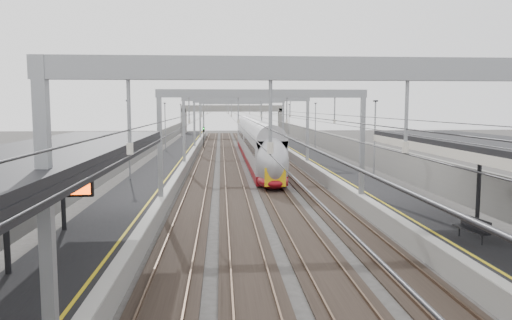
{
  "coord_description": "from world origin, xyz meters",
  "views": [
    {
      "loc": [
        -2.56,
        -8.72,
        6.53
      ],
      "look_at": [
        0.0,
        27.76,
        2.63
      ],
      "focal_mm": 35.0,
      "sensor_mm": 36.0,
      "label": 1
    }
  ],
  "objects": [
    {
      "name": "bench",
      "position": [
        7.87,
        10.89,
        1.58
      ],
      "size": [
        0.8,
        1.91,
        0.96
      ],
      "color": "black",
      "rests_on": "platform_right"
    },
    {
      "name": "overhead_line",
      "position": [
        0.0,
        51.62,
        6.14
      ],
      "size": [
        13.0,
        140.0,
        6.6
      ],
      "color": "gray",
      "rests_on": "platform_left"
    },
    {
      "name": "train",
      "position": [
        1.5,
        50.1,
        2.0
      ],
      "size": [
        2.57,
        46.77,
        4.06
      ],
      "color": "maroon",
      "rests_on": "ground"
    },
    {
      "name": "platform_left",
      "position": [
        -8.0,
        45.0,
        0.5
      ],
      "size": [
        4.0,
        120.0,
        1.0
      ],
      "primitive_type": "cube",
      "color": "black",
      "rests_on": "ground"
    },
    {
      "name": "signal_red_near",
      "position": [
        3.2,
        62.59,
        2.42
      ],
      "size": [
        0.32,
        0.32,
        3.48
      ],
      "color": "black",
      "rests_on": "ground"
    },
    {
      "name": "overbridge",
      "position": [
        0.0,
        100.0,
        5.31
      ],
      "size": [
        22.0,
        2.2,
        6.9
      ],
      "color": "gray",
      "rests_on": "ground"
    },
    {
      "name": "signal_green",
      "position": [
        -5.2,
        67.79,
        2.42
      ],
      "size": [
        0.32,
        0.32,
        3.48
      ],
      "color": "black",
      "rests_on": "ground"
    },
    {
      "name": "tracks",
      "position": [
        0.0,
        45.0,
        0.05
      ],
      "size": [
        11.4,
        140.0,
        0.2
      ],
      "color": "black",
      "rests_on": "ground"
    },
    {
      "name": "platform_right",
      "position": [
        8.0,
        45.0,
        0.5
      ],
      "size": [
        4.0,
        120.0,
        1.0
      ],
      "primitive_type": "cube",
      "color": "black",
      "rests_on": "ground"
    },
    {
      "name": "wall_right",
      "position": [
        11.2,
        45.0,
        1.6
      ],
      "size": [
        0.3,
        120.0,
        3.2
      ],
      "primitive_type": "cube",
      "color": "gray",
      "rests_on": "ground"
    },
    {
      "name": "wall_left",
      "position": [
        -11.2,
        45.0,
        1.6
      ],
      "size": [
        0.3,
        120.0,
        3.2
      ],
      "primitive_type": "cube",
      "color": "gray",
      "rests_on": "ground"
    },
    {
      "name": "signal_red_far",
      "position": [
        5.4,
        75.17,
        2.42
      ],
      "size": [
        0.32,
        0.32,
        3.48
      ],
      "color": "black",
      "rests_on": "ground"
    }
  ]
}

